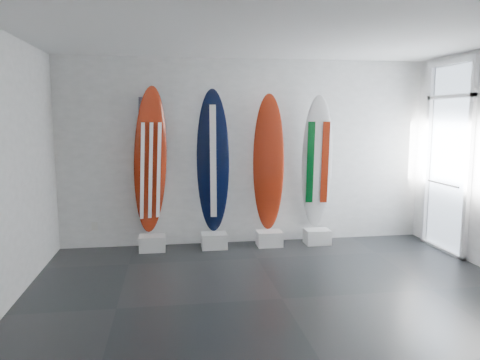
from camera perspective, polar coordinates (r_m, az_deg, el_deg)
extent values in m
plane|color=black|center=(5.47, 5.24, -14.43)|extent=(6.00, 6.00, 0.00)
plane|color=white|center=(5.16, 5.67, 18.17)|extent=(6.00, 6.00, 0.00)
plane|color=silver|center=(7.54, 0.83, 3.46)|extent=(6.00, 0.00, 6.00)
plane|color=silver|center=(2.77, 18.10, -4.37)|extent=(6.00, 0.00, 6.00)
cube|color=silver|center=(7.37, -10.80, -7.69)|extent=(0.40, 0.30, 0.24)
ellipsoid|color=maroon|center=(7.24, -11.03, 2.23)|extent=(0.63, 0.56, 2.30)
cube|color=silver|center=(7.39, -3.22, -7.52)|extent=(0.40, 0.30, 0.24)
ellipsoid|color=black|center=(7.26, -3.37, 2.27)|extent=(0.53, 0.26, 2.27)
cube|color=silver|center=(7.52, 3.65, -7.24)|extent=(0.40, 0.30, 0.24)
ellipsoid|color=maroon|center=(7.40, 3.56, 2.12)|extent=(0.52, 0.26, 2.20)
cube|color=silver|center=(7.73, 9.52, -6.93)|extent=(0.40, 0.30, 0.24)
ellipsoid|color=white|center=(7.61, 9.49, 2.11)|extent=(0.54, 0.39, 2.19)
cube|color=silver|center=(7.69, -17.57, -5.50)|extent=(0.09, 0.02, 0.13)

